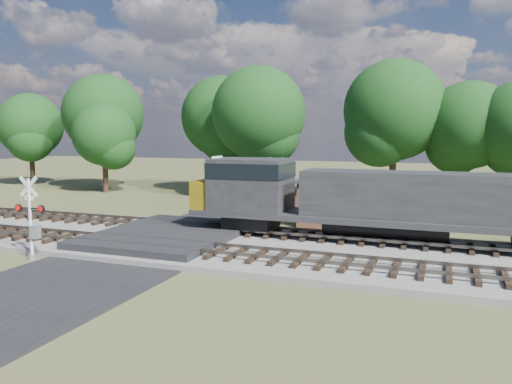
% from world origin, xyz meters
% --- Properties ---
extents(ground, '(160.00, 160.00, 0.00)m').
position_xyz_m(ground, '(0.00, 0.00, 0.00)').
color(ground, '#414826').
rests_on(ground, ground).
extents(ballast_bed, '(140.00, 10.00, 0.30)m').
position_xyz_m(ballast_bed, '(10.00, 0.50, 0.15)').
color(ballast_bed, gray).
rests_on(ballast_bed, ground).
extents(road, '(7.00, 60.00, 0.08)m').
position_xyz_m(road, '(0.00, 0.00, 0.04)').
color(road, black).
rests_on(road, ground).
extents(crossing_panel, '(7.00, 9.00, 0.62)m').
position_xyz_m(crossing_panel, '(0.00, 0.50, 0.32)').
color(crossing_panel, '#262628').
rests_on(crossing_panel, ground).
extents(track_near, '(140.00, 2.60, 0.33)m').
position_xyz_m(track_near, '(3.12, -2.00, 0.41)').
color(track_near, black).
rests_on(track_near, ballast_bed).
extents(track_far, '(140.00, 2.60, 0.33)m').
position_xyz_m(track_far, '(3.12, 3.00, 0.41)').
color(track_far, black).
rests_on(track_far, ballast_bed).
extents(crossing_signal_near, '(1.57, 0.35, 3.90)m').
position_xyz_m(crossing_signal_near, '(-3.94, -5.01, 1.62)').
color(crossing_signal_near, silver).
rests_on(crossing_signal_near, ground).
extents(crossing_signal_far, '(1.74, 0.39, 4.33)m').
position_xyz_m(crossing_signal_far, '(3.60, 7.59, 1.80)').
color(crossing_signal_far, silver).
rests_on(crossing_signal_far, ground).
extents(equipment_shed, '(4.83, 4.83, 2.96)m').
position_xyz_m(equipment_shed, '(6.95, 9.05, 1.50)').
color(equipment_shed, '#4D3021').
rests_on(equipment_shed, ground).
extents(treeline, '(80.84, 12.99, 11.99)m').
position_xyz_m(treeline, '(7.54, 20.29, 7.21)').
color(treeline, black).
rests_on(treeline, ground).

